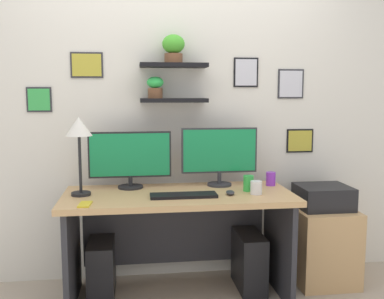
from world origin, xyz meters
name	(u,v)px	position (x,y,z in m)	size (l,w,h in m)	color
ground_plane	(179,297)	(0.00, 0.00, 0.00)	(8.00, 8.00, 0.00)	tan
back_wall_assembly	(173,103)	(0.00, 0.44, 1.36)	(4.40, 0.24, 2.70)	silver
desk	(178,221)	(0.00, 0.05, 0.54)	(1.57, 0.68, 0.75)	tan
monitor_left	(130,158)	(-0.33, 0.22, 0.97)	(0.59, 0.18, 0.41)	black
monitor_right	(219,154)	(0.33, 0.22, 0.99)	(0.56, 0.18, 0.43)	#2D2D33
keyboard	(184,195)	(0.02, -0.11, 0.76)	(0.44, 0.14, 0.02)	black
computer_mouse	(230,193)	(0.34, -0.09, 0.77)	(0.06, 0.09, 0.03)	#2D2D33
desk_lamp	(79,133)	(-0.65, 0.03, 1.17)	(0.17, 0.17, 0.52)	black
cell_phone	(85,204)	(-0.60, -0.24, 0.76)	(0.07, 0.14, 0.01)	yellow
coffee_mug	(256,188)	(0.52, -0.10, 0.80)	(0.08, 0.08, 0.09)	white
pen_cup	(271,179)	(0.70, 0.16, 0.80)	(0.07, 0.07, 0.10)	purple
water_cup	(249,183)	(0.49, 0.00, 0.81)	(0.07, 0.07, 0.11)	green
drawer_cabinet	(321,244)	(1.11, 0.14, 0.28)	(0.44, 0.50, 0.57)	tan
printer	(323,197)	(1.11, 0.14, 0.65)	(0.38, 0.34, 0.17)	black
computer_tower_left	(102,268)	(-0.54, 0.12, 0.20)	(0.18, 0.40, 0.39)	black
computer_tower_right	(249,261)	(0.53, 0.09, 0.21)	(0.18, 0.40, 0.41)	black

